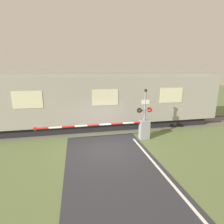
{
  "coord_description": "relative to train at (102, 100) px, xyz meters",
  "views": [
    {
      "loc": [
        -1.53,
        -8.84,
        4.25
      ],
      "look_at": [
        0.65,
        1.59,
        1.69
      ],
      "focal_mm": 28.0,
      "sensor_mm": 36.0,
      "label": 1
    }
  ],
  "objects": [
    {
      "name": "ground_plane",
      "position": [
        -0.38,
        -3.83,
        -2.12
      ],
      "size": [
        80.0,
        80.0,
        0.0
      ],
      "primitive_type": "plane",
      "color": "#5B6B3D"
    },
    {
      "name": "track_bed",
      "position": [
        -0.38,
        0.0,
        -2.09
      ],
      "size": [
        36.0,
        3.2,
        0.13
      ],
      "color": "#666056",
      "rests_on": "ground_plane"
    },
    {
      "name": "train",
      "position": [
        0.0,
        0.0,
        0.0
      ],
      "size": [
        17.43,
        2.75,
        4.14
      ],
      "color": "black",
      "rests_on": "ground_plane"
    },
    {
      "name": "crossing_barrier",
      "position": [
        1.59,
        -2.83,
        -1.42
      ],
      "size": [
        6.84,
        0.44,
        1.19
      ],
      "color": "gray",
      "rests_on": "ground_plane"
    },
    {
      "name": "signal_post",
      "position": [
        2.23,
        -2.81,
        -0.32
      ],
      "size": [
        0.98,
        0.26,
        3.16
      ],
      "color": "gray",
      "rests_on": "ground_plane"
    }
  ]
}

